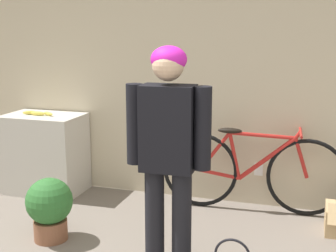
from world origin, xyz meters
TOP-DOWN VIEW (x-y plane):
  - wall_back at (0.00, 2.71)m, footprint 8.00×0.07m
  - side_shelf at (-1.59, 2.40)m, footprint 0.77×0.51m
  - person at (0.12, 1.17)m, footprint 0.57×0.23m
  - bicycle at (0.51, 2.50)m, footprint 1.68×0.46m
  - banana at (-1.62, 2.37)m, footprint 0.36×0.10m
  - potted_plant at (-0.94, 1.41)m, footprint 0.37×0.37m

SIDE VIEW (x-z plane):
  - potted_plant at x=-0.94m, z-range 0.02..0.54m
  - bicycle at x=0.51m, z-range -0.01..0.78m
  - side_shelf at x=-1.59m, z-range 0.00..0.81m
  - banana at x=-1.62m, z-range 0.81..0.85m
  - person at x=0.12m, z-range 0.15..1.71m
  - wall_back at x=0.00m, z-range 0.00..2.60m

